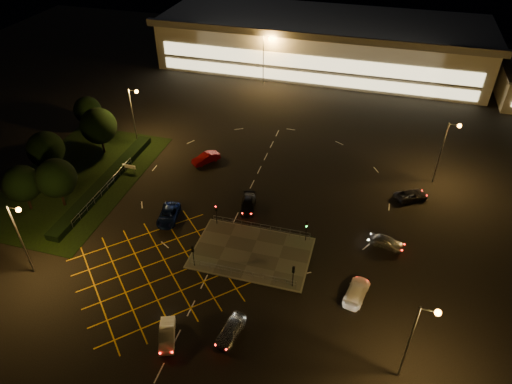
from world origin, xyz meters
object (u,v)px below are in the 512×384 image
(signal_ne, at_px, (307,227))
(car_near_silver, at_px, (230,330))
(signal_sw, at_px, (193,252))
(signal_nw, at_px, (216,210))
(signal_se, at_px, (293,272))
(car_far_dkgrey, at_px, (248,204))
(car_circ_red, at_px, (206,158))
(car_left_blue, at_px, (169,215))
(car_east_grey, at_px, (411,195))
(car_queue_white, at_px, (167,335))
(car_approach_white, at_px, (357,291))
(car_right_silver, at_px, (386,242))

(signal_ne, relative_size, car_near_silver, 0.69)
(signal_sw, distance_m, signal_nw, 7.99)
(signal_se, relative_size, car_far_dkgrey, 0.67)
(signal_sw, height_order, car_circ_red, signal_sw)
(car_circ_red, bearing_deg, signal_sw, -35.07)
(signal_se, distance_m, signal_nw, 14.41)
(signal_sw, relative_size, car_left_blue, 0.60)
(car_circ_red, bearing_deg, car_near_silver, -27.20)
(car_left_blue, distance_m, car_east_grey, 34.19)
(car_near_silver, bearing_deg, car_queue_white, -151.43)
(signal_sw, distance_m, signal_se, 12.00)
(signal_nw, relative_size, car_circ_red, 0.68)
(signal_sw, bearing_deg, car_far_dkgrey, -103.70)
(car_near_silver, relative_size, car_approach_white, 0.89)
(signal_se, distance_m, car_queue_white, 14.99)
(signal_ne, xyz_separation_m, car_approach_white, (7.14, -7.35, -1.62))
(signal_se, height_order, signal_nw, same)
(signal_se, xyz_separation_m, car_near_silver, (-4.75, -8.08, -1.59))
(signal_nw, distance_m, car_circ_red, 15.47)
(signal_sw, xyz_separation_m, car_east_grey, (24.83, 20.66, -1.69))
(car_queue_white, relative_size, car_right_silver, 1.01)
(car_near_silver, relative_size, car_far_dkgrey, 0.98)
(signal_se, relative_size, car_right_silver, 0.74)
(signal_nw, bearing_deg, signal_se, -33.65)
(car_queue_white, height_order, car_left_blue, car_left_blue)
(signal_sw, height_order, signal_nw, same)
(car_far_dkgrey, bearing_deg, car_approach_white, -47.22)
(signal_nw, height_order, car_queue_white, signal_nw)
(signal_sw, bearing_deg, signal_nw, -90.00)
(car_queue_white, distance_m, car_far_dkgrey, 22.78)
(car_near_silver, height_order, car_right_silver, car_near_silver)
(signal_sw, xyz_separation_m, car_left_blue, (-6.62, 7.25, -1.64))
(signal_se, distance_m, car_near_silver, 9.51)
(car_approach_white, bearing_deg, signal_nw, -9.12)
(car_near_silver, distance_m, car_circ_red, 33.02)
(car_circ_red, bearing_deg, car_left_blue, -51.71)
(car_circ_red, xyz_separation_m, car_east_grey, (31.62, -1.14, -0.09))
(signal_nw, distance_m, car_near_silver, 17.70)
(signal_ne, height_order, car_circ_red, signal_ne)
(car_left_blue, height_order, car_right_silver, car_left_blue)
(car_near_silver, distance_m, car_right_silver, 23.13)
(car_left_blue, relative_size, car_right_silver, 1.24)
(car_far_dkgrey, bearing_deg, car_left_blue, -162.76)
(signal_sw, height_order, car_east_grey, signal_sw)
(car_far_dkgrey, xyz_separation_m, car_east_grey, (21.80, 8.23, -0.01))
(signal_ne, xyz_separation_m, car_right_silver, (9.92, 1.81, -1.64))
(signal_se, relative_size, signal_ne, 1.00)
(car_near_silver, height_order, car_approach_white, car_near_silver)
(car_right_silver, xyz_separation_m, car_east_grey, (2.92, 10.86, -0.05))
(car_near_silver, distance_m, car_left_blue, 20.68)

